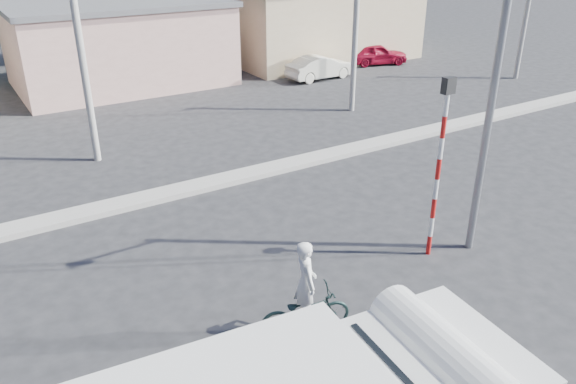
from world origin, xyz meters
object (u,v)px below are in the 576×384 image
car_cream (320,67)px  traffic_pole (440,155)px  cyclist (306,295)px  streetlight (495,46)px  bicycle (305,312)px  car_red (376,54)px

car_cream → traffic_pole: (-7.90, -15.91, 1.98)m
cyclist → car_cream: size_ratio=0.47×
streetlight → traffic_pole: bearing=162.3°
traffic_pole → streetlight: 2.56m
bicycle → car_red: bearing=-27.0°
car_red → streetlight: bearing=163.1°
cyclist → car_cream: (12.07, 16.75, -0.25)m
car_red → traffic_pole: traffic_pole is taller
bicycle → car_red: (16.86, 17.89, 0.13)m
car_cream → streetlight: size_ratio=0.41×
cyclist → streetlight: bearing=-67.6°
traffic_pole → streetlight: (0.94, -0.30, 2.37)m
streetlight → car_red: bearing=55.9°
bicycle → cyclist: 0.39m
car_cream → streetlight: (-6.96, -16.21, 4.35)m
car_red → traffic_pole: size_ratio=0.82×
car_cream → car_red: car_cream is taller
car_cream → streetlight: 18.17m
bicycle → streetlight: 6.82m
car_cream → bicycle: bearing=142.5°
cyclist → streetlight: streetlight is taller
traffic_pole → car_red: bearing=53.3°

